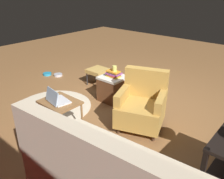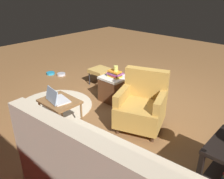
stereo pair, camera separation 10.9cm
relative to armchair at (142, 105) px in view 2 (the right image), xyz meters
The scene contains 12 objects.
ground 0.75m from the armchair, 27.29° to the right, with size 12.00×12.00×0.00m, color olive.
armchair is the anchor object (origin of this frame).
laptop_desk 1.22m from the armchair, 45.72° to the left, with size 0.56×0.44×0.48m.
laptop 1.26m from the armchair, 46.80° to the left, with size 0.36×0.30×0.21m.
wicker_hamper 0.99m from the armchair, 23.30° to the right, with size 0.45×0.45×0.48m.
book_stack_hamper 0.99m from the armchair, 23.52° to the right, with size 0.26×0.21×0.11m.
yellow_mug 0.98m from the armchair, 23.84° to the right, with size 0.08×0.08×0.10m, color #D8D866.
tv_remote 1.11m from the armchair, 25.06° to the right, with size 0.05×0.16×0.02m, color #262628.
ottoman 1.80m from the armchair, 24.54° to the right, with size 0.40×0.40×0.36m.
circular_rug 1.67m from the armchair, 18.84° to the left, with size 1.37×1.37×0.01m, color beige.
pet_bowl_steel 2.80m from the armchair, 10.30° to the right, with size 0.20×0.20×0.05m, color silver.
pet_bowl_teal 3.02m from the armchair, ahead, with size 0.20×0.20×0.05m, color teal.
Camera 2 is at (-2.38, 2.92, 2.05)m, focal length 37.93 mm.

